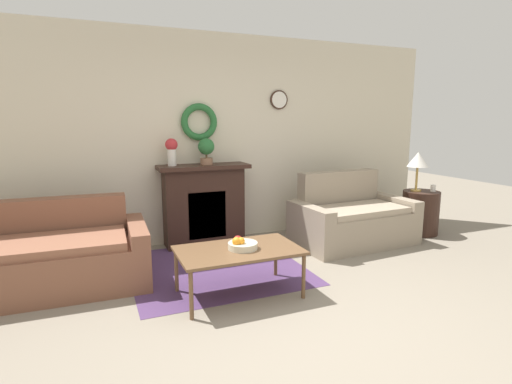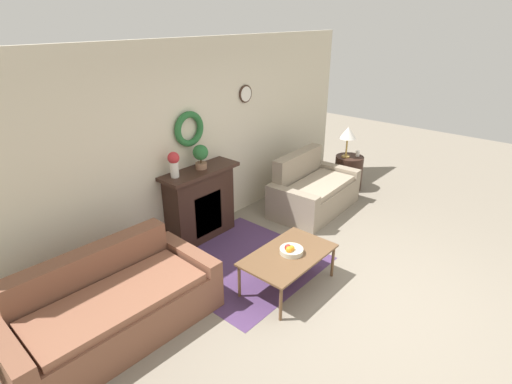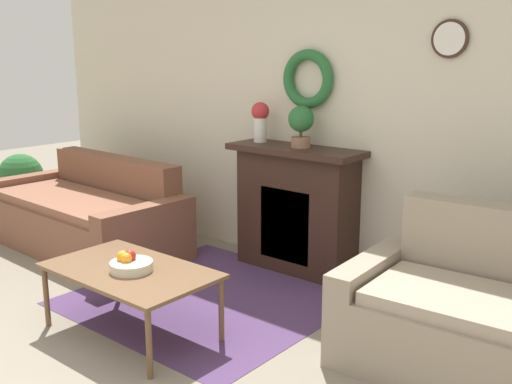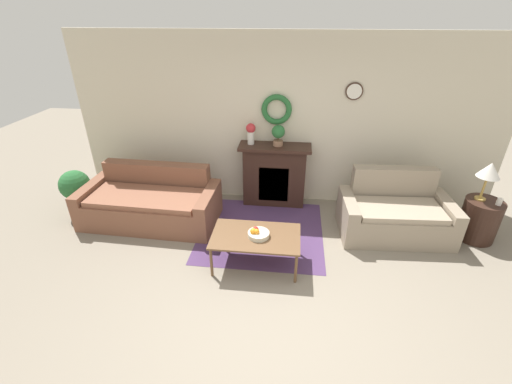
% 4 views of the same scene
% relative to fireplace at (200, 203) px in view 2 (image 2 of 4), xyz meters
% --- Properties ---
extents(ground_plane, '(16.00, 16.00, 0.00)m').
position_rel_fireplace_xyz_m(ground_plane, '(0.13, -2.55, -0.53)').
color(ground_plane, gray).
extents(floor_rug, '(1.81, 1.77, 0.01)m').
position_rel_fireplace_xyz_m(floor_rug, '(-0.12, -0.90, -0.53)').
color(floor_rug, '#4C335B').
rests_on(floor_rug, ground_plane).
extents(wall_back, '(6.80, 0.15, 2.70)m').
position_rel_fireplace_xyz_m(wall_back, '(0.13, 0.21, 0.83)').
color(wall_back, beige).
rests_on(wall_back, ground_plane).
extents(fireplace, '(1.15, 0.41, 1.04)m').
position_rel_fireplace_xyz_m(fireplace, '(0.00, 0.00, 0.00)').
color(fireplace, '#331E16').
rests_on(fireplace, ground_plane).
extents(couch_left, '(2.07, 1.03, 0.82)m').
position_rel_fireplace_xyz_m(couch_left, '(-1.86, -0.75, -0.23)').
color(couch_left, brown).
rests_on(couch_left, ground_plane).
extents(loveseat_right, '(1.59, 0.96, 0.92)m').
position_rel_fireplace_xyz_m(loveseat_right, '(1.81, -0.69, -0.21)').
color(loveseat_right, gray).
rests_on(loveseat_right, ground_plane).
extents(coffee_table, '(1.11, 0.67, 0.44)m').
position_rel_fireplace_xyz_m(coffee_table, '(-0.12, -1.63, -0.12)').
color(coffee_table, brown).
rests_on(coffee_table, ground_plane).
extents(fruit_bowl, '(0.27, 0.27, 0.12)m').
position_rel_fireplace_xyz_m(fruit_bowl, '(-0.10, -1.65, -0.04)').
color(fruit_bowl, beige).
rests_on(fruit_bowl, coffee_table).
extents(side_table_by_loveseat, '(0.50, 0.50, 0.61)m').
position_rel_fireplace_xyz_m(side_table_by_loveseat, '(2.97, -0.70, -0.22)').
color(side_table_by_loveseat, '#331E16').
rests_on(side_table_by_loveseat, ground_plane).
extents(table_lamp, '(0.29, 0.29, 0.55)m').
position_rel_fireplace_xyz_m(table_lamp, '(2.91, -0.65, 0.51)').
color(table_lamp, '#B28E42').
rests_on(table_lamp, side_table_by_loveseat).
extents(mug, '(0.07, 0.07, 0.10)m').
position_rel_fireplace_xyz_m(mug, '(3.08, -0.79, 0.13)').
color(mug, silver).
rests_on(mug, side_table_by_loveseat).
extents(vase_on_mantel_left, '(0.15, 0.15, 0.34)m').
position_rel_fireplace_xyz_m(vase_on_mantel_left, '(-0.39, 0.01, 0.71)').
color(vase_on_mantel_left, silver).
rests_on(vase_on_mantel_left, fireplace).
extents(potted_plant_on_mantel, '(0.21, 0.21, 0.33)m').
position_rel_fireplace_xyz_m(potted_plant_on_mantel, '(0.04, -0.01, 0.71)').
color(potted_plant_on_mantel, '#8E664C').
rests_on(potted_plant_on_mantel, fireplace).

